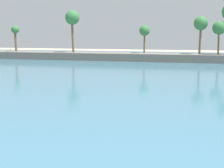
{
  "coord_description": "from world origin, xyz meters",
  "views": [
    {
      "loc": [
        3.82,
        2.81,
        6.4
      ],
      "look_at": [
        0.3,
        16.71,
        4.15
      ],
      "focal_mm": 52.12,
      "sensor_mm": 36.0,
      "label": 1
    }
  ],
  "objects": [
    {
      "name": "palm_headland",
      "position": [
        -0.09,
        77.32,
        2.62
      ],
      "size": [
        111.82,
        6.5,
        13.1
      ],
      "color": "slate",
      "rests_on": "ground"
    },
    {
      "name": "sea",
      "position": [
        0.0,
        63.42,
        0.03
      ],
      "size": [
        220.0,
        107.5,
        0.06
      ],
      "primitive_type": "cube",
      "color": "teal",
      "rests_on": "ground"
    }
  ]
}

